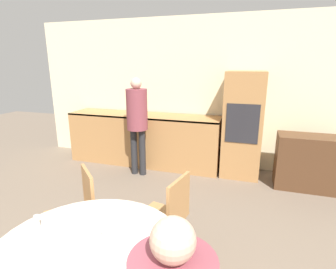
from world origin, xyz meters
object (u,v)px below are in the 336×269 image
chair_far_right (168,215)px  person_standing (137,116)px  oven_unit (243,125)px  chair_far_left (79,210)px  sideboard (318,163)px  bowl_near (113,231)px

chair_far_right → person_standing: bearing=-137.1°
oven_unit → chair_far_right: oven_unit is taller
oven_unit → chair_far_left: oven_unit is taller
sideboard → chair_far_right: size_ratio=1.31×
chair_far_left → chair_far_right: (0.82, 0.17, 0.00)m
sideboard → person_standing: bearing=-174.0°
chair_far_left → bowl_near: 0.85m
oven_unit → person_standing: (-1.63, -0.51, 0.14)m
oven_unit → sideboard: 1.21m
oven_unit → person_standing: 1.71m
sideboard → bowl_near: (-1.79, -2.77, 0.35)m
chair_far_left → chair_far_right: size_ratio=1.00×
sideboard → oven_unit: bearing=168.4°
sideboard → bowl_near: sideboard is taller
sideboard → chair_far_right: 2.66m
sideboard → person_standing: 2.80m
chair_far_right → bowl_near: bearing=-2.8°
oven_unit → sideboard: bearing=-11.6°
chair_far_left → person_standing: (-0.29, 1.99, 0.49)m
person_standing → oven_unit: bearing=17.6°
chair_far_right → person_standing: size_ratio=0.55×
person_standing → chair_far_right: bearing=-58.7°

